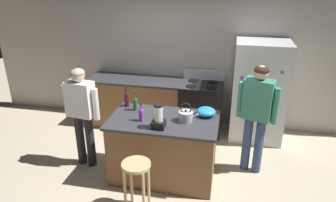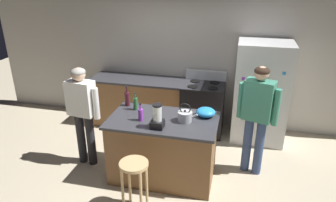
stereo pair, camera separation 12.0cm
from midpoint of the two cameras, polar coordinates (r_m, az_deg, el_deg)
ground_plane at (r=4.83m, az=-1.49°, el=-13.45°), size 14.00×14.00×0.00m
back_wall at (r=5.99m, az=2.71°, el=8.32°), size 8.00×0.10×2.70m
kitchen_island at (r=4.56m, az=-1.55°, el=-8.65°), size 1.52×0.88×0.94m
back_counter_run at (r=6.08m, az=-5.52°, el=-0.28°), size 2.00×0.64×0.94m
refrigerator at (r=5.65m, az=15.68°, el=1.61°), size 0.90×0.73×1.78m
stove_range at (r=5.83m, az=5.46°, el=-1.22°), size 0.76×0.65×1.12m
person_by_island_left at (r=4.81m, az=-16.25°, el=-1.37°), size 0.60×0.27×1.58m
person_by_sink_right at (r=4.60m, az=15.27°, el=-1.61°), size 0.59×0.33×1.67m
bar_stool at (r=3.94m, az=-6.68°, el=-13.23°), size 0.36×0.36×0.71m
blender_appliance at (r=4.05m, az=-2.61°, el=-3.14°), size 0.17×0.17×0.33m
bottle_olive_oil at (r=4.60m, az=-6.75°, el=-0.50°), size 0.07×0.07×0.28m
bottle_soda at (r=4.27m, az=-5.72°, el=-2.49°), size 0.07×0.07×0.26m
bottle_wine at (r=4.74m, az=-8.30°, el=0.38°), size 0.08×0.08×0.32m
mixing_bowl at (r=4.43m, az=6.21°, el=-1.97°), size 0.27×0.27×0.12m
tea_kettle at (r=4.25m, az=2.47°, el=-2.73°), size 0.28×0.20×0.27m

